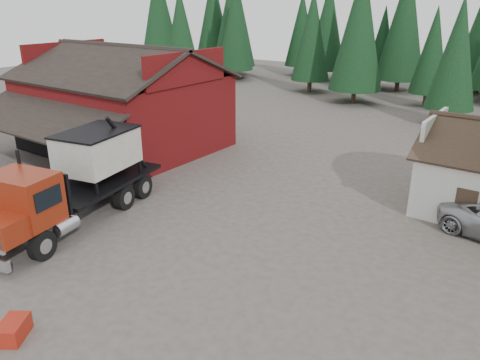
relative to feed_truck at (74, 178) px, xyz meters
The scene contains 8 objects.
ground 4.13m from the feed_truck, ahead, with size 120.00×120.00×0.00m, color #4B413B.
red_barn 12.13m from the feed_truck, 128.23° to the left, with size 12.80×13.63×7.18m.
conifer_backdrop 41.82m from the feed_truck, 85.20° to the left, with size 76.00×16.00×16.00m, color black, non-canonical shape.
near_pine_a 33.51m from the feed_truck, 123.82° to the left, with size 4.40×4.40×11.40m.
near_pine_b 31.33m from the feed_truck, 72.22° to the left, with size 3.96×3.96×10.40m.
near_pine_d 34.03m from the feed_truck, 90.85° to the left, with size 5.28×5.28×13.40m.
feed_truck is the anchor object (origin of this frame).
equip_box 8.56m from the feed_truck, 49.75° to the right, with size 0.70×1.10×0.60m, color maroon.
Camera 1 is at (14.53, -11.48, 9.81)m, focal length 35.00 mm.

